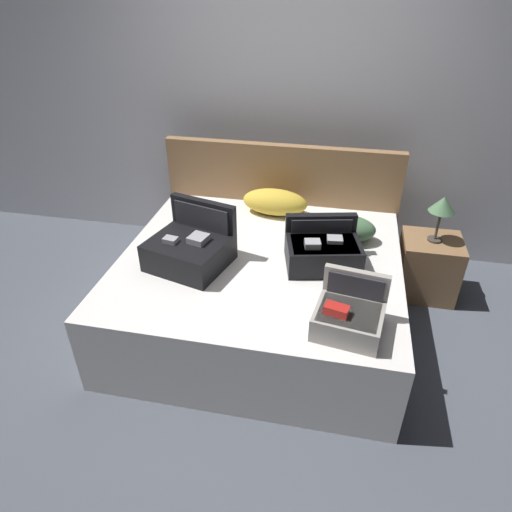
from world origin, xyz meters
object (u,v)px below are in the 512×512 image
Objects in this scene: hard_case_large at (190,248)px; table_lamp at (443,206)px; nightstand at (428,267)px; hard_case_medium at (323,250)px; pillow_center_head at (341,228)px; hard_case_small at (349,316)px; pillow_near_headboard at (275,202)px; bed at (260,291)px.

hard_case_large reaches higher than table_lamp.
nightstand is 1.35× the size of table_lamp.
hard_case_medium reaches higher than nightstand.
hard_case_large is 1.89m from nightstand.
hard_case_medium reaches higher than pillow_center_head.
hard_case_small is 0.78× the size of pillow_near_headboard.
bed is 3.89× the size of pillow_center_head.
hard_case_large is 1.09m from pillow_center_head.
nightstand is (0.62, 1.22, -0.41)m from hard_case_small.
hard_case_small is at bearing -116.81° from table_lamp.
bed is at bearing 144.06° from hard_case_small.
pillow_center_head is 0.76m from table_lamp.
table_lamp is at bearing 0.00° from nightstand.
hard_case_large reaches higher than hard_case_medium.
hard_case_medium is 1.10m from nightstand.
pillow_center_head is 0.86m from nightstand.
pillow_near_headboard is at bearing 78.18° from hard_case_large.
pillow_center_head reaches higher than nightstand.
hard_case_small reaches higher than table_lamp.
pillow_near_headboard is (0.43, 0.83, -0.02)m from hard_case_large.
pillow_near_headboard is at bearing 109.85° from hard_case_medium.
pillow_near_headboard reaches higher than pillow_center_head.
hard_case_medium is 1.11× the size of pillow_center_head.
nightstand is at bearing 0.00° from table_lamp.
hard_case_medium is 0.80m from pillow_near_headboard.
pillow_center_head reaches higher than bed.
bed is 5.26× the size of table_lamp.
table_lamp is (0.00, 0.00, 0.53)m from nightstand.
pillow_center_head is at bearing 34.56° from bed.
pillow_center_head is 1.00× the size of nightstand.
bed is 1.46m from table_lamp.
hard_case_large is 1.43× the size of hard_case_small.
hard_case_large is 1.61× the size of table_lamp.
hard_case_small is 1.43m from nightstand.
bed is at bearing -145.44° from pillow_center_head.
nightstand is at bearing 40.26° from hard_case_large.
pillow_center_head is (0.96, 0.52, -0.02)m from hard_case_large.
bed is 3.90× the size of nightstand.
table_lamp is at bearing 20.24° from pillow_center_head.
nightstand is at bearing 20.24° from pillow_center_head.
hard_case_medium is at bearing -142.90° from nightstand.
pillow_near_headboard is 1.31m from nightstand.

